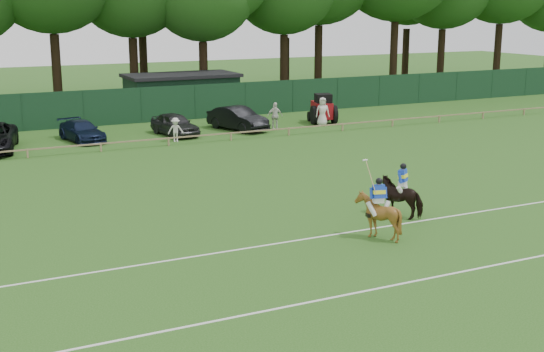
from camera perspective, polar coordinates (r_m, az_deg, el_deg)
ground at (r=26.87m, az=1.85°, el=-4.34°), size 160.00×160.00×0.00m
horse_dark at (r=28.98m, az=10.16°, el=-1.63°), size 1.75×1.99×1.56m
horse_chestnut at (r=26.13m, az=8.30°, el=-3.10°), size 1.69×1.80×1.65m
sedan_navy at (r=45.84m, az=-14.69°, el=3.43°), size 2.51×4.52×1.24m
hatch_grey at (r=46.74m, az=-7.62°, el=4.04°), size 2.42×4.42×1.42m
estate_black at (r=48.37m, az=-2.70°, el=4.53°), size 2.96×4.95×1.54m
spectator_left at (r=44.51m, az=-7.57°, el=3.61°), size 1.04×0.73×1.47m
spectator_mid at (r=48.36m, az=0.22°, el=4.72°), size 1.12×0.59×1.83m
spectator_right at (r=50.10m, az=3.99°, el=5.06°), size 1.09×0.86×1.96m
rider_dark at (r=28.80m, az=10.24°, el=-0.26°), size 0.84×0.66×1.41m
rider_chestnut at (r=25.92m, az=8.36°, el=-1.52°), size 0.93×0.71×2.05m
pitch_lines at (r=24.00m, az=5.77°, el=-6.59°), size 60.00×5.10×0.01m
pitch_rail at (r=43.05m, az=-9.40°, el=2.83°), size 62.10×0.10×0.50m
perimeter_fence at (r=51.52m, az=-12.34°, el=5.32°), size 92.08×0.08×2.50m
utility_shed at (r=56.01m, az=-7.10°, el=6.44°), size 8.40×4.40×3.04m
tree_row at (r=59.86m, az=-12.27°, el=5.19°), size 96.00×12.00×21.00m
tractor at (r=51.29m, az=3.97°, el=5.26°), size 2.24×2.82×2.08m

